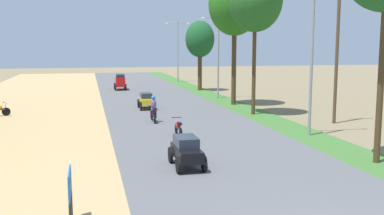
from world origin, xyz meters
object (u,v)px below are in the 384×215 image
median_tree_fourth (200,40)px  streetlamp_mid (218,51)px  streetlamp_far (178,47)px  street_signboard (70,187)px  motorbike_ahead_second (178,127)px  utility_pole_near (337,52)px  car_sedan_yellow (146,100)px  median_tree_third (235,5)px  median_tree_second (255,0)px  car_sedan_black (186,150)px  streetlamp_near (312,45)px  car_van_red (120,81)px  motorbike_ahead_third (153,110)px

median_tree_fourth → streetlamp_mid: (-0.15, -7.38, -1.08)m
streetlamp_far → street_signboard: bearing=-104.7°
streetlamp_mid → motorbike_ahead_second: bearing=-113.1°
utility_pole_near → car_sedan_yellow: bearing=141.4°
median_tree_third → car_sedan_yellow: size_ratio=4.59×
car_sedan_yellow → motorbike_ahead_second: car_sedan_yellow is taller
median_tree_second → car_sedan_black: 15.98m
streetlamp_near → car_van_red: (-8.09, 26.79, -3.77)m
car_sedan_black → car_sedan_yellow: size_ratio=1.00×
streetlamp_near → streetlamp_mid: bearing=90.0°
street_signboard → car_van_red: (3.82, 36.44, -0.08)m
street_signboard → median_tree_second: bearing=56.0°
median_tree_second → street_signboard: bearing=-124.0°
street_signboard → streetlamp_mid: 29.60m
median_tree_third → car_van_red: (-8.07, 14.02, -6.91)m
car_sedan_yellow → street_signboard: bearing=-102.4°
median_tree_second → utility_pole_near: size_ratio=1.18×
streetlamp_near → streetlamp_mid: 17.27m
car_van_red → street_signboard: bearing=-96.0°
median_tree_second → motorbike_ahead_second: (-6.55, -6.36, -7.20)m
streetlamp_near → utility_pole_near: (3.41, 3.31, -0.40)m
streetlamp_mid → car_van_red: streetlamp_mid is taller
median_tree_second → median_tree_third: (0.28, 5.21, 0.16)m
motorbike_ahead_second → motorbike_ahead_third: motorbike_ahead_third is taller
streetlamp_far → motorbike_ahead_second: streetlamp_far is taller
streetlamp_near → motorbike_ahead_second: 8.13m
streetlamp_near → car_sedan_yellow: (-7.19, 11.79, -4.06)m
streetlamp_near → motorbike_ahead_third: size_ratio=4.59×
street_signboard → median_tree_third: median_tree_third is taller
streetlamp_far → car_sedan_black: size_ratio=3.41×
street_signboard → motorbike_ahead_second: street_signboard is taller
car_sedan_black → car_sedan_yellow: (0.51, 16.53, 0.00)m
car_sedan_black → car_van_red: (-0.38, 31.53, 0.28)m
car_van_red → motorbike_ahead_third: size_ratio=1.34×
street_signboard → car_van_red: 36.64m
median_tree_fourth → motorbike_ahead_third: (-7.65, -18.80, -4.51)m
median_tree_second → median_tree_third: median_tree_third is taller
streetlamp_near → car_sedan_yellow: bearing=121.4°
car_sedan_black → median_tree_second: bearing=58.9°
car_van_red → motorbike_ahead_second: bearing=-87.2°
car_sedan_yellow → car_van_red: (-0.89, 15.00, 0.28)m
car_sedan_black → motorbike_ahead_second: 6.00m
car_sedan_yellow → motorbike_ahead_second: 10.60m
car_van_red → streetlamp_near: bearing=-73.2°
motorbike_ahead_second → street_signboard: bearing=-115.0°
median_tree_third → car_sedan_yellow: median_tree_third is taller
motorbike_ahead_third → car_van_red: bearing=91.6°
motorbike_ahead_third → streetlamp_far: bearing=76.0°
car_van_red → motorbike_ahead_third: car_van_red is taller
utility_pole_near → car_sedan_black: 14.21m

